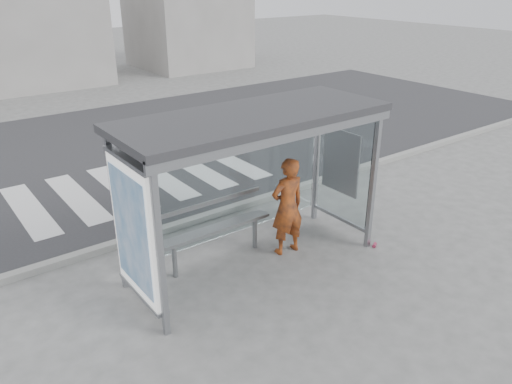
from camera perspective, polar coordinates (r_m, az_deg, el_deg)
ground at (r=8.49m, az=-0.18°, el=-8.29°), size 80.00×80.00×0.00m
road at (r=14.22m, az=-17.25°, el=4.18°), size 30.00×10.00×0.01m
curb at (r=9.90m, az=-6.92°, el=-3.13°), size 30.00×0.18×0.12m
crosswalk at (r=12.02m, az=-13.04°, el=1.09°), size 5.55×3.00×0.00m
bus_shelter at (r=7.48m, az=-2.77°, el=4.00°), size 4.25×1.65×2.62m
person at (r=8.48m, az=3.60°, el=-1.68°), size 0.67×0.47×1.74m
bench at (r=8.33m, az=-4.67°, el=-4.16°), size 2.05×0.33×1.06m
soda_can at (r=9.24m, az=13.40°, el=-5.92°), size 0.13×0.11×0.06m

